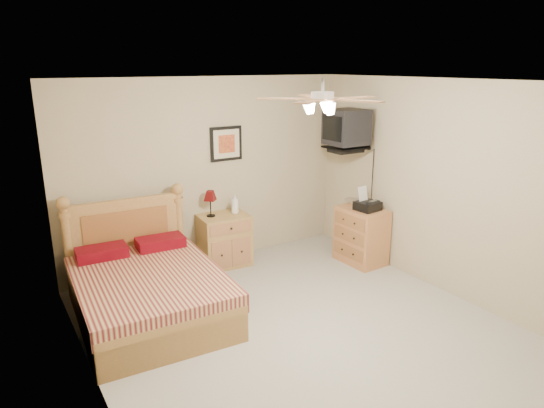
# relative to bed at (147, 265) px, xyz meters

# --- Properties ---
(floor) EXTENTS (4.50, 4.50, 0.00)m
(floor) POSITION_rel_bed_xyz_m (1.24, -1.12, -0.61)
(floor) COLOR #9D988E
(floor) RESTS_ON ground
(ceiling) EXTENTS (4.00, 4.50, 0.04)m
(ceiling) POSITION_rel_bed_xyz_m (1.24, -1.12, 1.89)
(ceiling) COLOR white
(ceiling) RESTS_ON ground
(wall_back) EXTENTS (4.00, 0.04, 2.50)m
(wall_back) POSITION_rel_bed_xyz_m (1.24, 1.13, 0.64)
(wall_back) COLOR tan
(wall_back) RESTS_ON ground
(wall_front) EXTENTS (4.00, 0.04, 2.50)m
(wall_front) POSITION_rel_bed_xyz_m (1.24, -3.37, 0.64)
(wall_front) COLOR tan
(wall_front) RESTS_ON ground
(wall_left) EXTENTS (0.04, 4.50, 2.50)m
(wall_left) POSITION_rel_bed_xyz_m (-0.76, -1.12, 0.64)
(wall_left) COLOR tan
(wall_left) RESTS_ON ground
(wall_right) EXTENTS (0.04, 4.50, 2.50)m
(wall_right) POSITION_rel_bed_xyz_m (3.24, -1.12, 0.64)
(wall_right) COLOR tan
(wall_right) RESTS_ON ground
(bed) EXTENTS (1.54, 1.96, 1.22)m
(bed) POSITION_rel_bed_xyz_m (0.00, 0.00, 0.00)
(bed) COLOR #A56F38
(bed) RESTS_ON ground
(nightstand) EXTENTS (0.68, 0.53, 0.70)m
(nightstand) POSITION_rel_bed_xyz_m (1.33, 0.88, -0.26)
(nightstand) COLOR #A58146
(nightstand) RESTS_ON ground
(table_lamp) EXTENTS (0.19, 0.19, 0.35)m
(table_lamp) POSITION_rel_bed_xyz_m (1.17, 0.94, 0.27)
(table_lamp) COLOR #51090B
(table_lamp) RESTS_ON nightstand
(lotion_bottle) EXTENTS (0.13, 0.13, 0.26)m
(lotion_bottle) POSITION_rel_bed_xyz_m (1.51, 0.89, 0.22)
(lotion_bottle) COLOR white
(lotion_bottle) RESTS_ON nightstand
(framed_picture) EXTENTS (0.46, 0.04, 0.46)m
(framed_picture) POSITION_rel_bed_xyz_m (1.51, 1.11, 1.01)
(framed_picture) COLOR black
(framed_picture) RESTS_ON wall_back
(dresser) EXTENTS (0.48, 0.67, 0.77)m
(dresser) POSITION_rel_bed_xyz_m (2.97, -0.03, -0.23)
(dresser) COLOR #B46D35
(dresser) RESTS_ON ground
(fax_machine) EXTENTS (0.32, 0.34, 0.31)m
(fax_machine) POSITION_rel_bed_xyz_m (2.97, -0.12, 0.31)
(fax_machine) COLOR black
(fax_machine) RESTS_ON dresser
(magazine_lower) EXTENTS (0.29, 0.33, 0.03)m
(magazine_lower) POSITION_rel_bed_xyz_m (2.98, 0.20, 0.17)
(magazine_lower) COLOR beige
(magazine_lower) RESTS_ON dresser
(magazine_upper) EXTENTS (0.25, 0.29, 0.02)m
(magazine_upper) POSITION_rel_bed_xyz_m (2.99, 0.23, 0.19)
(magazine_upper) COLOR gray
(magazine_upper) RESTS_ON magazine_lower
(wall_tv) EXTENTS (0.56, 0.46, 0.58)m
(wall_tv) POSITION_rel_bed_xyz_m (2.99, 0.22, 1.20)
(wall_tv) COLOR black
(wall_tv) RESTS_ON wall_right
(ceiling_fan) EXTENTS (1.14, 1.14, 0.28)m
(ceiling_fan) POSITION_rel_bed_xyz_m (1.24, -1.32, 1.75)
(ceiling_fan) COLOR white
(ceiling_fan) RESTS_ON ceiling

